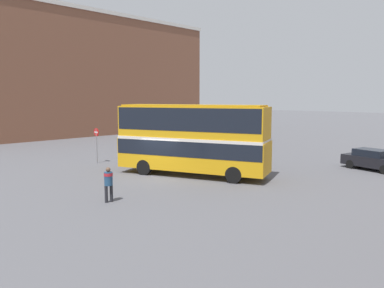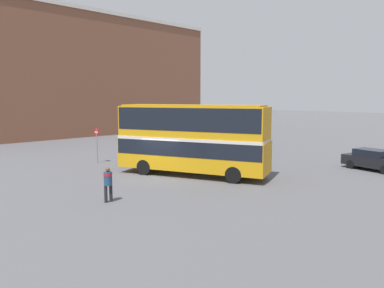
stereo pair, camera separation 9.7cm
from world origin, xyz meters
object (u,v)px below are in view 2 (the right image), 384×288
at_px(pedestrian_foreground, 108,181).
at_px(parked_car_kerb_near, 373,160).
at_px(parked_car_side_street, 150,143).
at_px(parked_car_kerb_far, 226,141).
at_px(no_entry_sign, 97,140).
at_px(double_decker_bus, 192,135).

relative_size(pedestrian_foreground, parked_car_kerb_near, 0.40).
distance_m(pedestrian_foreground, parked_car_side_street, 18.18).
xyz_separation_m(parked_car_kerb_far, parked_car_side_street, (-4.51, -6.17, -0.04)).
distance_m(parked_car_kerb_far, no_entry_sign, 13.73).
bearing_deg(parked_car_kerb_far, double_decker_bus, 117.78).
xyz_separation_m(pedestrian_foreground, parked_car_kerb_near, (6.39, 17.86, -0.32)).
bearing_deg(double_decker_bus, parked_car_kerb_near, 31.68).
height_order(double_decker_bus, no_entry_sign, double_decker_bus).
distance_m(pedestrian_foreground, no_entry_sign, 11.66).
relative_size(parked_car_kerb_near, parked_car_kerb_far, 1.10).
distance_m(double_decker_bus, parked_car_side_street, 12.64).
bearing_deg(parked_car_kerb_near, parked_car_kerb_far, -172.47).
bearing_deg(parked_car_kerb_near, no_entry_sign, -131.04).
xyz_separation_m(parked_car_kerb_far, no_entry_sign, (-1.96, -13.54, 1.08)).
bearing_deg(pedestrian_foreground, parked_car_side_street, -34.46).
xyz_separation_m(double_decker_bus, parked_car_kerb_near, (7.93, 10.39, -1.93)).
distance_m(double_decker_bus, parked_car_kerb_far, 13.58).
height_order(pedestrian_foreground, parked_car_kerb_far, pedestrian_foreground).
bearing_deg(double_decker_bus, parked_car_side_street, 132.96).
relative_size(pedestrian_foreground, parked_car_side_street, 0.42).
distance_m(parked_car_kerb_far, parked_car_side_street, 7.64).
relative_size(pedestrian_foreground, no_entry_sign, 0.63).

